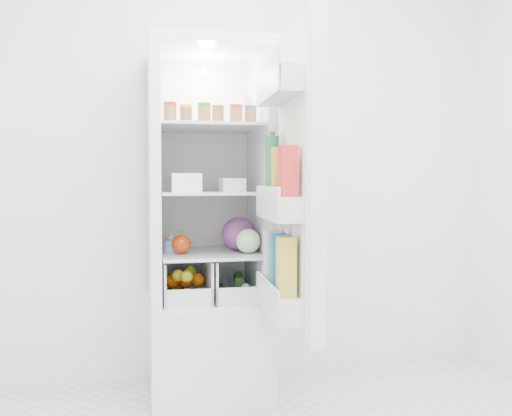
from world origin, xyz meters
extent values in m
cube|color=silver|center=(0.00, 1.50, 1.30)|extent=(3.00, 0.02, 2.60)
cube|color=silver|center=(-0.20, 1.21, 0.25)|extent=(0.60, 0.60, 0.50)
cube|color=silver|center=(-0.20, 1.21, 1.77)|extent=(0.60, 0.60, 0.05)
cube|color=silver|center=(-0.20, 1.49, 1.12)|extent=(0.60, 0.05, 1.25)
cube|color=silver|center=(-0.47, 1.21, 1.12)|extent=(0.05, 0.60, 1.25)
cube|color=silver|center=(0.07, 1.21, 1.12)|extent=(0.05, 0.60, 1.25)
cube|color=white|center=(-0.20, 1.46, 1.12)|extent=(0.50, 0.01, 1.25)
sphere|color=white|center=(-0.20, 1.42, 1.71)|extent=(0.05, 0.05, 0.05)
cube|color=silver|center=(-0.20, 1.19, 0.74)|extent=(0.49, 0.53, 0.01)
cube|color=silver|center=(-0.20, 1.19, 1.05)|extent=(0.49, 0.53, 0.02)
cube|color=silver|center=(-0.20, 1.19, 1.38)|extent=(0.49, 0.53, 0.02)
cylinder|color=#B21919|center=(-0.40, 1.05, 1.43)|extent=(0.06, 0.06, 0.08)
cylinder|color=gold|center=(-0.32, 1.10, 1.43)|extent=(0.06, 0.06, 0.08)
cylinder|color=#267226|center=(-0.24, 1.02, 1.43)|extent=(0.06, 0.06, 0.08)
cylinder|color=brown|center=(-0.16, 1.12, 1.43)|extent=(0.06, 0.06, 0.08)
cylinder|color=#B21919|center=(-0.08, 1.05, 1.43)|extent=(0.06, 0.06, 0.08)
cylinder|color=#194C8C|center=(0.00, 1.10, 1.43)|extent=(0.06, 0.06, 0.08)
cylinder|color=silver|center=(0.01, 1.32, 1.48)|extent=(0.05, 0.05, 0.18)
cube|color=white|center=(-0.33, 1.02, 1.10)|extent=(0.14, 0.14, 0.09)
cube|color=beige|center=(-0.10, 1.06, 1.09)|extent=(0.12, 0.12, 0.07)
cylinder|color=red|center=(-0.09, 1.14, 1.09)|extent=(0.11, 0.11, 0.07)
cube|color=silver|center=(-0.36, 1.37, 1.08)|extent=(0.19, 0.15, 0.04)
sphere|color=#5F2056|center=(-0.05, 1.19, 0.83)|extent=(0.17, 0.17, 0.17)
sphere|color=#BC300B|center=(-0.35, 1.12, 0.80)|extent=(0.10, 0.10, 0.10)
cylinder|color=#8CB6D1|center=(-0.36, 1.20, 0.78)|extent=(0.17, 0.17, 0.06)
sphere|color=beige|center=(-0.02, 1.08, 0.81)|extent=(0.12, 0.12, 0.12)
sphere|color=orange|center=(-0.39, 1.06, 0.55)|extent=(0.07, 0.07, 0.07)
sphere|color=orange|center=(-0.32, 1.06, 0.55)|extent=(0.07, 0.07, 0.07)
sphere|color=orange|center=(-0.26, 1.06, 0.55)|extent=(0.07, 0.07, 0.07)
sphere|color=orange|center=(-0.39, 1.19, 0.61)|extent=(0.07, 0.07, 0.07)
sphere|color=orange|center=(-0.32, 1.19, 0.61)|extent=(0.07, 0.07, 0.07)
sphere|color=orange|center=(-0.26, 1.19, 0.61)|extent=(0.07, 0.07, 0.07)
sphere|color=orange|center=(-0.35, 1.31, 0.55)|extent=(0.07, 0.07, 0.07)
sphere|color=yellow|center=(-0.36, 1.12, 0.64)|extent=(0.06, 0.06, 0.06)
sphere|color=yellow|center=(-0.29, 1.24, 0.64)|extent=(0.06, 0.06, 0.06)
sphere|color=yellow|center=(-0.32, 1.08, 0.64)|extent=(0.06, 0.06, 0.06)
cylinder|color=#1E4517|center=(-0.12, 1.19, 0.54)|extent=(0.09, 0.21, 0.05)
cylinder|color=#1E4517|center=(-0.04, 1.24, 0.59)|extent=(0.08, 0.21, 0.05)
sphere|color=white|center=(-0.08, 1.06, 0.54)|extent=(0.05, 0.05, 0.05)
sphere|color=white|center=(-0.03, 1.08, 0.57)|extent=(0.05, 0.05, 0.05)
cube|color=silver|center=(0.11, 0.61, 1.12)|extent=(0.09, 0.60, 1.30)
cube|color=white|center=(0.08, 0.61, 1.12)|extent=(0.04, 0.56, 1.26)
cube|color=silver|center=(0.03, 0.61, 1.50)|extent=(0.13, 0.50, 0.10)
cube|color=silver|center=(0.03, 0.61, 1.00)|extent=(0.13, 0.50, 0.10)
cube|color=silver|center=(0.03, 0.61, 0.60)|extent=(0.13, 0.50, 0.10)
sphere|color=olive|center=(0.02, 0.49, 1.56)|extent=(0.05, 0.05, 0.05)
sphere|color=olive|center=(0.02, 0.57, 1.56)|extent=(0.05, 0.05, 0.05)
sphere|color=olive|center=(0.03, 0.65, 1.56)|extent=(0.05, 0.05, 0.05)
sphere|color=olive|center=(0.03, 0.73, 1.56)|extent=(0.05, 0.05, 0.05)
sphere|color=olive|center=(0.03, 0.81, 1.56)|extent=(0.05, 0.05, 0.05)
cylinder|color=#1C6236|center=(0.03, 0.76, 1.18)|extent=(0.06, 0.06, 0.26)
cube|color=gold|center=(0.02, 0.58, 1.15)|extent=(0.07, 0.07, 0.20)
cube|color=red|center=(0.02, 0.43, 1.15)|extent=(0.07, 0.07, 0.20)
cube|color=silver|center=(0.03, 0.76, 0.77)|extent=(0.07, 0.07, 0.24)
cube|color=teal|center=(0.02, 0.61, 0.77)|extent=(0.07, 0.07, 0.24)
cube|color=gold|center=(0.02, 0.46, 0.77)|extent=(0.07, 0.07, 0.24)
camera|label=1|loc=(-0.57, -1.71, 1.12)|focal=40.00mm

